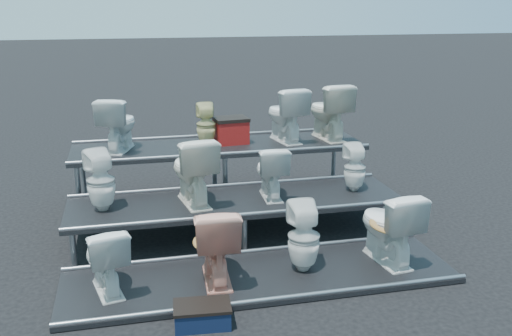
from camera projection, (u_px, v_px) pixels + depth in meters
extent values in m
plane|color=black|center=(237.00, 233.00, 7.37)|extent=(80.00, 80.00, 0.00)
cube|color=black|center=(260.00, 276.00, 6.15)|extent=(4.20, 1.20, 0.06)
cube|color=black|center=(237.00, 216.00, 7.30)|extent=(4.20, 1.20, 0.46)
cube|color=black|center=(219.00, 173.00, 8.46)|extent=(4.20, 1.20, 0.86)
imported|color=white|center=(105.00, 258.00, 5.69)|extent=(0.54, 0.77, 0.71)
imported|color=#EC9B83|center=(215.00, 242.00, 5.91)|extent=(0.51, 0.85, 0.84)
imported|color=white|center=(304.00, 237.00, 6.13)|extent=(0.37, 0.38, 0.77)
imported|color=white|center=(388.00, 226.00, 6.34)|extent=(0.57, 0.88, 0.85)
imported|color=white|center=(101.00, 181.00, 6.78)|extent=(0.43, 0.43, 0.74)
imported|color=silver|center=(193.00, 170.00, 7.00)|extent=(0.60, 0.91, 0.86)
imported|color=white|center=(271.00, 171.00, 7.24)|extent=(0.42, 0.69, 0.69)
imported|color=white|center=(355.00, 168.00, 7.50)|extent=(0.30, 0.31, 0.63)
imported|color=white|center=(118.00, 124.00, 7.92)|extent=(0.64, 0.84, 0.76)
imported|color=#CCC483|center=(206.00, 125.00, 8.21)|extent=(0.29, 0.30, 0.62)
imported|color=white|center=(285.00, 114.00, 8.44)|extent=(0.58, 0.86, 0.81)
imported|color=silver|center=(329.00, 111.00, 8.59)|extent=(0.58, 0.89, 0.85)
cube|color=maroon|center=(231.00, 132.00, 8.40)|extent=(0.49, 0.41, 0.33)
cube|color=#0E1832|center=(202.00, 316.00, 5.26)|extent=(0.53, 0.35, 0.18)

